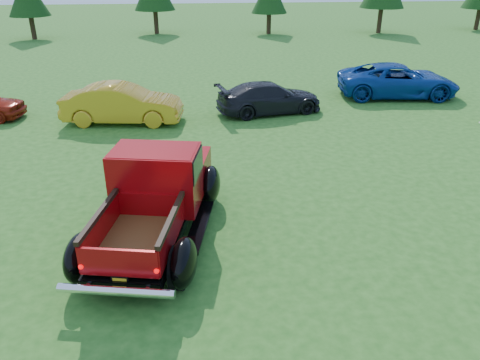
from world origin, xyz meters
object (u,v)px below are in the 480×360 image
(pickup_truck, at_px, (158,192))
(show_car_blue, at_px, (398,80))
(show_car_yellow, at_px, (122,104))
(show_car_grey, at_px, (269,98))

(pickup_truck, xyz_separation_m, show_car_blue, (9.70, 10.12, -0.18))
(pickup_truck, xyz_separation_m, show_car_yellow, (-1.70, 7.68, -0.19))
(show_car_yellow, distance_m, show_car_grey, 5.53)
(show_car_yellow, bearing_deg, show_car_blue, -71.08)
(show_car_blue, bearing_deg, show_car_grey, 112.93)
(show_car_yellow, xyz_separation_m, show_car_blue, (11.40, 2.44, 0.00))
(show_car_yellow, bearing_deg, show_car_grey, -76.32)
(pickup_truck, distance_m, show_car_grey, 9.16)
(pickup_truck, bearing_deg, show_car_yellow, 113.63)
(pickup_truck, distance_m, show_car_yellow, 7.87)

